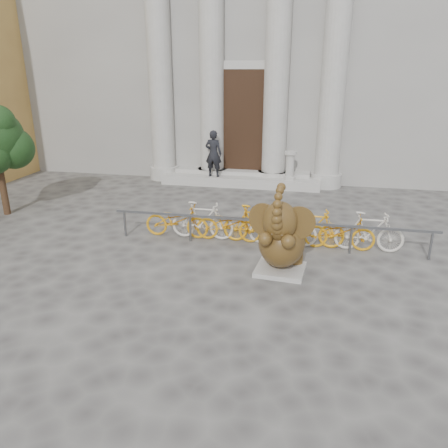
# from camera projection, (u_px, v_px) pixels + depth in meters

# --- Properties ---
(ground) EXTENTS (80.00, 80.00, 0.00)m
(ground) POSITION_uv_depth(u_px,v_px,m) (157.00, 309.00, 8.17)
(ground) COLOR #474442
(ground) RESTS_ON ground
(classical_building) EXTENTS (22.00, 10.70, 12.00)m
(classical_building) POSITION_uv_depth(u_px,v_px,m) (262.00, 27.00, 19.91)
(classical_building) COLOR gray
(classical_building) RESTS_ON ground
(entrance_steps) EXTENTS (6.00, 1.20, 0.36)m
(entrance_steps) POSITION_uv_depth(u_px,v_px,m) (241.00, 180.00, 16.77)
(entrance_steps) COLOR #A8A59E
(entrance_steps) RESTS_ON ground
(elephant_statue) EXTENTS (1.40, 1.60, 2.10)m
(elephant_statue) POSITION_uv_depth(u_px,v_px,m) (281.00, 240.00, 9.36)
(elephant_statue) COLOR #A8A59E
(elephant_statue) RESTS_ON ground
(bike_rack) EXTENTS (8.00, 0.53, 1.00)m
(bike_rack) POSITION_uv_depth(u_px,v_px,m) (268.00, 225.00, 11.04)
(bike_rack) COLOR slate
(bike_rack) RESTS_ON ground
(pedestrian) EXTENTS (0.67, 0.47, 1.74)m
(pedestrian) POSITION_uv_depth(u_px,v_px,m) (213.00, 154.00, 16.28)
(pedestrian) COLOR black
(pedestrian) RESTS_ON entrance_steps
(balustrade_post) EXTENTS (0.43, 0.43, 1.04)m
(balustrade_post) POSITION_uv_depth(u_px,v_px,m) (290.00, 167.00, 15.92)
(balustrade_post) COLOR #A8A59E
(balustrade_post) RESTS_ON entrance_steps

